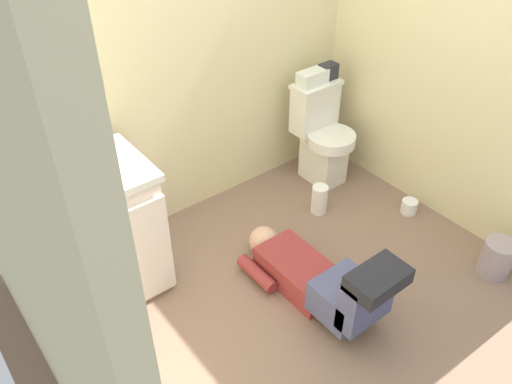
{
  "coord_description": "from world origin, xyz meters",
  "views": [
    {
      "loc": [
        -1.48,
        -1.56,
        2.31
      ],
      "look_at": [
        0.04,
        0.37,
        0.45
      ],
      "focal_mm": 36.12,
      "sensor_mm": 36.0,
      "label": 1
    }
  ],
  "objects": [
    {
      "name": "wall_left",
      "position": [
        -1.31,
        0.0,
        1.2
      ],
      "size": [
        0.08,
        2.0,
        2.4
      ],
      "primitive_type": "cube",
      "color": "beige",
      "rests_on": "ground_plane"
    },
    {
      "name": "bottle_white",
      "position": [
        -0.79,
        0.73,
        0.9
      ],
      "size": [
        0.05,
        0.05,
        0.16
      ],
      "primitive_type": "cylinder",
      "color": "silver",
      "rests_on": "vanity_cabinet"
    },
    {
      "name": "bottle_green",
      "position": [
        -0.92,
        0.77,
        0.88
      ],
      "size": [
        0.05,
        0.05,
        0.13
      ],
      "primitive_type": "cylinder",
      "color": "#529B4D",
      "rests_on": "vanity_cabinet"
    },
    {
      "name": "wall_back",
      "position": [
        0.0,
        1.04,
        1.2
      ],
      "size": [
        2.7,
        0.08,
        2.4
      ],
      "primitive_type": "cube",
      "color": "beige",
      "rests_on": "ground_plane"
    },
    {
      "name": "bottle_amber",
      "position": [
        -0.88,
        0.78,
        0.88
      ],
      "size": [
        0.05,
        0.05,
        0.11
      ],
      "primitive_type": "cylinder",
      "color": "#C5882E",
      "rests_on": "vanity_cabinet"
    },
    {
      "name": "toilet_paper_roll",
      "position": [
        1.11,
        -0.01,
        0.05
      ],
      "size": [
        0.11,
        0.11,
        0.1
      ],
      "primitive_type": "cylinder",
      "color": "white",
      "rests_on": "ground_plane"
    },
    {
      "name": "toiletry_bag",
      "position": [
        1.02,
        0.8,
        0.81
      ],
      "size": [
        0.12,
        0.09,
        0.11
      ],
      "primitive_type": "cube",
      "color": "#26262D",
      "rests_on": "toilet"
    },
    {
      "name": "wall_right",
      "position": [
        1.31,
        0.0,
        1.2
      ],
      "size": [
        0.08,
        2.0,
        2.4
      ],
      "primitive_type": "cube",
      "color": "beige",
      "rests_on": "ground_plane"
    },
    {
      "name": "toilet",
      "position": [
        0.91,
        0.71,
        0.37
      ],
      "size": [
        0.36,
        0.46,
        0.75
      ],
      "color": "white",
      "rests_on": "ground_plane"
    },
    {
      "name": "faucet",
      "position": [
        -0.83,
        0.79,
        0.87
      ],
      "size": [
        0.02,
        0.02,
        0.1
      ],
      "primitive_type": "cylinder",
      "color": "silver",
      "rests_on": "vanity_cabinet"
    },
    {
      "name": "trash_can",
      "position": [
        1.05,
        -0.7,
        0.12
      ],
      "size": [
        0.19,
        0.19,
        0.24
      ],
      "primitive_type": "cylinder",
      "color": "#9D8D90",
      "rests_on": "ground_plane"
    },
    {
      "name": "person_plumber",
      "position": [
        0.05,
        -0.2,
        0.18
      ],
      "size": [
        0.39,
        1.06,
        0.52
      ],
      "color": "maroon",
      "rests_on": "ground_plane"
    },
    {
      "name": "ground_plane",
      "position": [
        0.0,
        0.0,
        -0.02
      ],
      "size": [
        3.04,
        3.0,
        0.04
      ],
      "primitive_type": "cube",
      "color": "#826452"
    },
    {
      "name": "soap_dispenser",
      "position": [
        -1.02,
        0.77,
        0.89
      ],
      "size": [
        0.06,
        0.06,
        0.17
      ],
      "color": "#37955E",
      "rests_on": "vanity_cabinet"
    },
    {
      "name": "vanity_cabinet",
      "position": [
        -0.83,
        0.64,
        0.42
      ],
      "size": [
        0.6,
        0.53,
        0.82
      ],
      "color": "beige",
      "rests_on": "ground_plane"
    },
    {
      "name": "tissue_box",
      "position": [
        0.87,
        0.8,
        0.8
      ],
      "size": [
        0.22,
        0.11,
        0.1
      ],
      "primitive_type": "cube",
      "color": "silver",
      "rests_on": "toilet"
    },
    {
      "name": "paper_towel_roll",
      "position": [
        0.61,
        0.39,
        0.11
      ],
      "size": [
        0.11,
        0.11,
        0.21
      ],
      "primitive_type": "cylinder",
      "color": "white",
      "rests_on": "ground_plane"
    }
  ]
}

